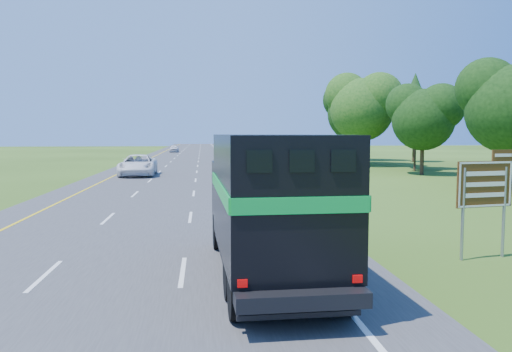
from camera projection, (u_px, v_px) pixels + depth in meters
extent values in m
cube|color=#38383A|center=(180.00, 170.00, 52.18)|extent=(15.00, 260.00, 0.04)
cube|color=yellow|center=(126.00, 170.00, 51.59)|extent=(0.15, 260.00, 0.01)
cube|color=white|center=(232.00, 169.00, 52.77)|extent=(0.15, 260.00, 0.01)
cylinder|color=black|center=(219.00, 231.00, 16.42)|extent=(0.40, 1.17, 1.16)
cylinder|color=black|center=(285.00, 229.00, 16.71)|extent=(0.40, 1.17, 1.16)
cylinder|color=black|center=(232.00, 274.00, 11.40)|extent=(0.40, 1.17, 1.16)
cylinder|color=black|center=(327.00, 271.00, 11.70)|extent=(0.40, 1.17, 1.16)
cylinder|color=black|center=(238.00, 292.00, 10.15)|extent=(0.40, 1.17, 1.16)
cylinder|color=black|center=(343.00, 287.00, 10.45)|extent=(0.40, 1.17, 1.16)
cube|color=black|center=(269.00, 250.00, 13.21)|extent=(2.77, 8.53, 0.30)
cube|color=black|center=(253.00, 193.00, 16.35)|extent=(2.64, 1.97, 2.01)
cube|color=black|center=(249.00, 174.00, 17.27)|extent=(2.33, 0.13, 0.63)
cube|color=black|center=(274.00, 194.00, 12.34)|extent=(2.81, 6.20, 2.91)
cube|color=#089C33|center=(302.00, 206.00, 9.28)|extent=(2.64, 0.11, 0.32)
cube|color=#089C33|center=(219.00, 188.00, 12.15)|extent=(0.21, 6.13, 0.32)
cube|color=#089C33|center=(326.00, 187.00, 12.51)|extent=(0.21, 6.13, 0.32)
cube|color=black|center=(259.00, 161.00, 9.10)|extent=(0.48, 0.06, 0.42)
cube|color=black|center=(302.00, 161.00, 9.21)|extent=(0.48, 0.06, 0.42)
cube|color=black|center=(343.00, 161.00, 9.32)|extent=(0.48, 0.06, 0.42)
cube|color=black|center=(299.00, 315.00, 9.59)|extent=(2.44, 0.19, 0.11)
cube|color=#B20505|center=(242.00, 284.00, 9.26)|extent=(0.19, 0.05, 0.15)
cube|color=#B20505|center=(358.00, 279.00, 9.55)|extent=(0.19, 0.05, 0.15)
imported|color=white|center=(138.00, 165.00, 44.88)|extent=(3.31, 6.85, 1.88)
imported|color=silver|center=(174.00, 149.00, 100.54)|extent=(1.80, 4.32, 1.46)
cylinder|color=gray|center=(463.00, 214.00, 14.99)|extent=(0.09, 0.09, 2.82)
cylinder|color=gray|center=(504.00, 212.00, 15.40)|extent=(0.09, 0.09, 2.82)
cube|color=#4D2C10|center=(485.00, 184.00, 15.12)|extent=(1.95, 0.39, 1.41)
cube|color=#4D2C10|center=(503.00, 155.00, 15.21)|extent=(0.75, 0.18, 0.34)
cube|color=white|center=(486.00, 184.00, 15.09)|extent=(1.85, 0.33, 1.35)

